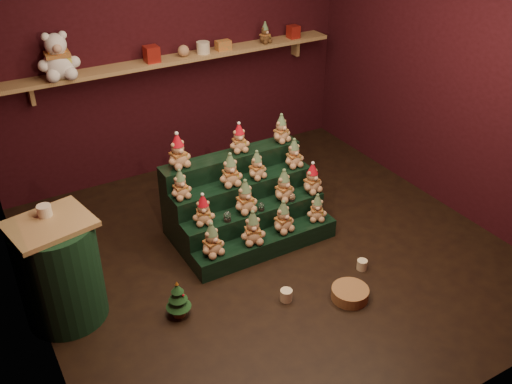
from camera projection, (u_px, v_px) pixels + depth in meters
ground at (271, 253)px, 5.21m from camera, size 4.00×4.00×0.00m
back_wall at (172, 45)px, 6.00m from camera, size 4.00×0.10×2.80m
front_wall at (479, 245)px, 2.97m from camera, size 4.00×0.10×2.80m
right_wall at (459, 68)px, 5.36m from camera, size 0.10×4.00×2.80m
back_shelf at (179, 59)px, 5.93m from camera, size 3.60×0.26×0.24m
riser_tier_front at (267, 245)px, 5.17m from camera, size 1.40×0.22×0.18m
riser_tier_midfront at (254, 224)px, 5.29m from camera, size 1.40×0.22×0.36m
riser_tier_midback at (243, 205)px, 5.40m from camera, size 1.40×0.22×0.54m
riser_tier_back at (232, 187)px, 5.52m from camera, size 1.40×0.22×0.72m
teddy_0 at (212, 239)px, 4.82m from camera, size 0.25×0.24×0.31m
teddy_1 at (253, 227)px, 4.97m from camera, size 0.27×0.25×0.31m
teddy_2 at (283, 216)px, 5.13m from camera, size 0.25×0.23×0.30m
teddy_3 at (317, 207)px, 5.29m from camera, size 0.24×0.23×0.26m
teddy_4 at (203, 210)px, 4.92m from camera, size 0.24×0.23×0.28m
teddy_5 at (245, 196)px, 5.07m from camera, size 0.23×0.21×0.31m
teddy_6 at (284, 185)px, 5.25m from camera, size 0.25×0.24×0.30m
teddy_7 at (312, 178)px, 5.37m from camera, size 0.24×0.23×0.29m
teddy_8 at (180, 184)px, 4.94m from camera, size 0.21×0.19×0.27m
teddy_9 at (230, 170)px, 5.12m from camera, size 0.24×0.22×0.31m
teddy_10 at (257, 165)px, 5.24m from camera, size 0.23×0.21×0.27m
teddy_11 at (294, 153)px, 5.44m from camera, size 0.20×0.18×0.28m
teddy_12 at (178, 151)px, 5.04m from camera, size 0.25×0.24×0.31m
teddy_13 at (239, 138)px, 5.31m from camera, size 0.22×0.20×0.27m
teddy_14 at (281, 128)px, 5.49m from camera, size 0.23×0.22×0.28m
snow_globe_a at (227, 216)px, 4.99m from camera, size 0.07×0.07×0.09m
snow_globe_b at (261, 207)px, 5.14m from camera, size 0.06×0.06×0.08m
snow_globe_c at (292, 197)px, 5.28m from camera, size 0.06×0.06×0.08m
side_table at (60, 271)px, 4.30m from camera, size 0.66×0.61×0.88m
table_ornament at (44, 211)px, 4.12m from camera, size 0.10×0.10×0.08m
mini_christmas_tree at (178, 299)px, 4.43m from camera, size 0.20×0.20×0.34m
mug_left at (286, 295)px, 4.64m from camera, size 0.10×0.10×0.10m
mug_right at (362, 265)px, 4.99m from camera, size 0.09×0.09×0.09m
wicker_basket at (350, 293)px, 4.66m from camera, size 0.40×0.40×0.10m
white_bear at (56, 49)px, 5.23m from camera, size 0.42×0.38×0.54m
brown_bear at (265, 33)px, 6.27m from camera, size 0.19×0.18×0.22m
gift_tin_red_a at (152, 54)px, 5.73m from camera, size 0.14×0.14×0.16m
gift_tin_cream at (203, 48)px, 5.98m from camera, size 0.14×0.14×0.12m
gift_tin_red_b at (293, 32)px, 6.46m from camera, size 0.12×0.12×0.14m
shelf_plush_ball at (183, 51)px, 5.89m from camera, size 0.12×0.12×0.12m
scarf_gift_box at (223, 45)px, 6.09m from camera, size 0.16×0.10×0.10m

